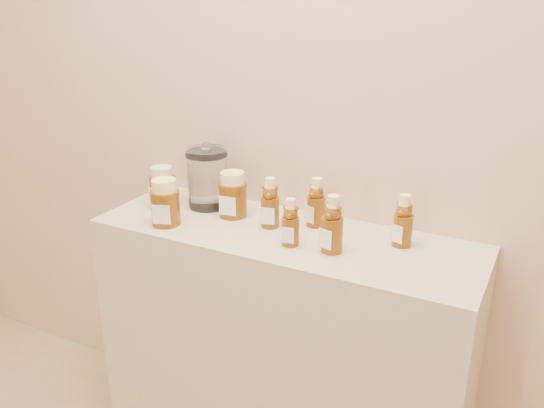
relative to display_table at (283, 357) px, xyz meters
The scene contains 11 objects.
wall_back 0.92m from the display_table, 90.00° to the left, with size 3.50×0.02×2.70m, color tan.
display_table is the anchor object (origin of this frame).
bear_bottle_back_left 0.54m from the display_table, 156.70° to the left, with size 0.06×0.06×0.18m, color #5A2D07, non-canonical shape.
bear_bottle_back_mid 0.55m from the display_table, 57.01° to the left, with size 0.06×0.06×0.18m, color #5A2D07, non-canonical shape.
bear_bottle_back_right 0.64m from the display_table, 12.79° to the left, with size 0.06×0.06×0.18m, color #5A2D07, non-canonical shape.
bear_bottle_front_left 0.54m from the display_table, 50.89° to the right, with size 0.05×0.05×0.16m, color #5A2D07, non-canonical shape.
bear_bottle_front_right 0.58m from the display_table, 16.88° to the right, with size 0.06×0.06×0.19m, color #5A2D07, non-canonical shape.
honey_jar_left 0.70m from the display_table, behind, with size 0.09×0.09×0.14m, color #5A2D07, non-canonical shape.
honey_jar_back 0.57m from the display_table, 166.87° to the left, with size 0.09×0.09×0.15m, color #5A2D07, non-canonical shape.
honey_jar_front 0.64m from the display_table, 163.06° to the right, with size 0.09×0.09×0.15m, color #5A2D07, non-canonical shape.
glass_canister 0.65m from the display_table, 165.59° to the left, with size 0.14×0.14×0.22m, color white, non-canonical shape.
Camera 1 is at (0.71, 0.11, 1.61)m, focal length 38.00 mm.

